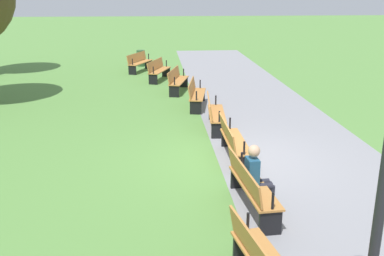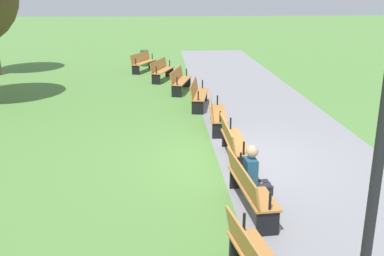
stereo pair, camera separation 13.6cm
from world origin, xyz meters
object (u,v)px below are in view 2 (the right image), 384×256
Objects in this scene: bench_1 at (161,69)px; person_seated at (255,175)px; bench_3 at (198,93)px; bench_5 at (233,140)px; bench_0 at (143,62)px; bench_2 at (180,80)px; bench_4 at (215,112)px; bench_6 at (249,185)px; trash_bin at (144,58)px.

bench_1 is 1.66× the size of person_seated.
bench_1 and bench_3 have the same top height.
bench_3 is at bearing -175.27° from bench_5.
bench_2 is at bearing 42.69° from bench_0.
bench_5 is (9.72, 1.62, 0.00)m from bench_1.
bench_3 is 4.95m from bench_5.
person_seated is (9.72, 0.95, 0.16)m from bench_2.
bench_4 is (9.55, 2.42, 0.00)m from bench_0.
bench_1 is at bearing -177.66° from bench_6.
bench_3 is 1.03× the size of bench_5.
bench_0 is 4.94m from bench_2.
bench_0 is at bearing -1.13° from trash_bin.
bench_4 is 1.00× the size of bench_6.
bench_1 is 1.01× the size of bench_6.
person_seated reaches higher than bench_1.
bench_0 and bench_1 have the same top height.
bench_5 is at bearing 10.34° from trash_bin.
trash_bin is (-3.91, -0.87, -0.06)m from bench_1.
bench_3 and bench_5 have the same top height.
bench_2 is 1.00× the size of bench_3.
bench_5 is (12.03, 2.52, 0.00)m from bench_0.
bench_4 is at bearing 37.96° from bench_0.
bench_5 is at bearing 172.88° from bench_6.
bench_2 is 1.01× the size of bench_6.
bench_4 is at bearing -177.63° from bench_5.
bench_3 is at bearing 178.72° from person_seated.
bench_1 is 1.00× the size of bench_2.
bench_1 and bench_6 have the same top height.
bench_1 and bench_5 have the same top height.
bench_4 is at bearing 23.72° from bench_2.
bench_1 is 12.21m from person_seated.
trash_bin is at bearing -176.33° from bench_6.
trash_bin is at bearing -163.18° from bench_4.
bench_2 is at bearing 35.57° from bench_1.
bench_1 is at bearing -170.54° from bench_5.
bench_2 is 9.86m from bench_6.
trash_bin is at bearing -175.80° from person_seated.
bench_5 is (4.93, 0.41, 0.00)m from bench_3.
person_seated is (12.09, 1.65, 0.16)m from bench_1.
bench_6 is 1.65× the size of person_seated.
bench_3 is at bearing 40.32° from bench_0.
bench_2 and bench_3 have the same top height.
bench_2 is at bearing -165.79° from bench_4.
bench_4 is at bearing 16.60° from bench_3.
trash_bin is at bearing -148.49° from bench_1.
bench_3 is (7.10, 2.11, 0.00)m from bench_0.
bench_0 is 0.98× the size of bench_2.
bench_5 is 0.98× the size of bench_6.
bench_2 and bench_6 have the same top height.
bench_0 and bench_6 have the same top height.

